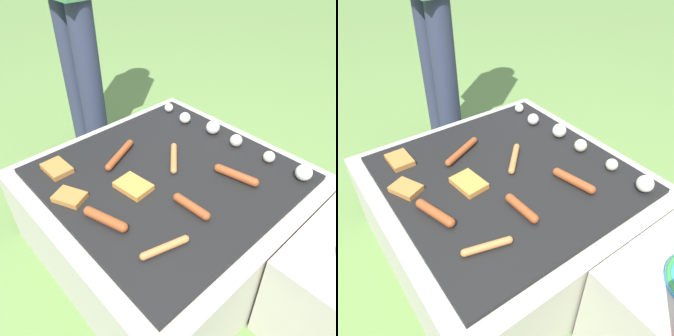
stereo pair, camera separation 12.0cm
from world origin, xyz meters
The scene contains 12 objects.
ground_plane centered at (0.00, 0.00, 0.00)m, with size 14.00×14.00×0.00m, color #608442.
grill centered at (0.00, 0.00, 0.18)m, with size 0.93×0.93×0.37m.
sausage_front_center centered at (0.05, -0.31, 0.39)m, with size 0.16×0.07×0.03m.
sausage_front_right centered at (0.19, 0.15, 0.39)m, with size 0.17×0.06×0.03m.
sausage_back_left centered at (-0.04, 0.07, 0.38)m, with size 0.14×0.14×0.02m.
sausage_front_left centered at (-0.20, -0.07, 0.39)m, with size 0.10×0.19×0.03m.
sausage_back_right centered at (0.19, -0.08, 0.39)m, with size 0.15×0.03×0.03m.
sausage_mid_left centered at (0.25, -0.25, 0.38)m, with size 0.06×0.15×0.02m.
bread_slice_center centered at (-0.29, -0.29, 0.38)m, with size 0.11×0.08×0.02m.
bread_slice_left centered at (-0.12, -0.34, 0.38)m, with size 0.12×0.11×0.02m.
bread_slice_right centered at (-0.02, -0.15, 0.38)m, with size 0.13×0.10×0.02m.
mushroom_row centered at (0.04, 0.32, 0.40)m, with size 0.75×0.08×0.06m.
Camera 2 is at (0.77, -0.55, 1.13)m, focal length 35.00 mm.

